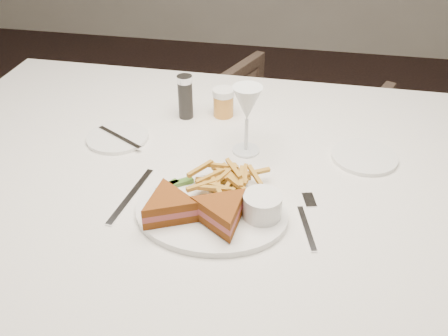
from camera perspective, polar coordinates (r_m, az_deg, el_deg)
ground at (r=1.90m, az=-3.62°, el=-14.16°), size 5.00×5.00×0.00m
table at (r=1.42m, az=0.39°, el=-13.09°), size 1.64×1.10×0.75m
chair_far at (r=2.06m, az=6.95°, el=2.33°), size 0.82×0.80×0.66m
table_setting at (r=1.10m, az=-0.44°, el=-0.74°), size 0.79×0.63×0.18m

